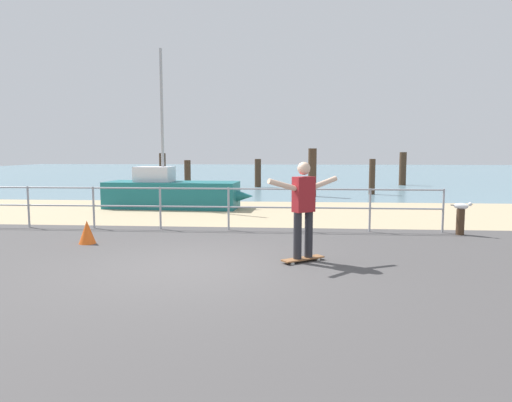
{
  "coord_description": "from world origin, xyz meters",
  "views": [
    {
      "loc": [
        1.67,
        -7.42,
        1.91
      ],
      "look_at": [
        0.93,
        2.0,
        0.9
      ],
      "focal_mm": 32.64,
      "sensor_mm": 36.0,
      "label": 1
    }
  ],
  "objects_px": {
    "skateboard": "(303,259)",
    "bollard_short": "(460,222)",
    "seagull": "(462,206)",
    "sailboat": "(177,193)",
    "skateboarder": "(304,204)",
    "traffic_cone": "(87,233)"
  },
  "relations": [
    {
      "from": "seagull",
      "to": "bollard_short",
      "type": "bearing_deg",
      "value": 146.61
    },
    {
      "from": "skateboarder",
      "to": "seagull",
      "type": "relative_size",
      "value": 3.81
    },
    {
      "from": "sailboat",
      "to": "seagull",
      "type": "relative_size",
      "value": 12.11
    },
    {
      "from": "sailboat",
      "to": "skateboarder",
      "type": "xyz_separation_m",
      "value": [
        4.05,
        -7.35,
        0.49
      ]
    },
    {
      "from": "skateboard",
      "to": "skateboarder",
      "type": "distance_m",
      "value": 0.95
    },
    {
      "from": "seagull",
      "to": "traffic_cone",
      "type": "distance_m",
      "value": 8.21
    },
    {
      "from": "sailboat",
      "to": "bollard_short",
      "type": "bearing_deg",
      "value": -30.12
    },
    {
      "from": "sailboat",
      "to": "seagull",
      "type": "bearing_deg",
      "value": -30.13
    },
    {
      "from": "skateboard",
      "to": "bollard_short",
      "type": "xyz_separation_m",
      "value": [
        3.62,
        2.89,
        0.23
      ]
    },
    {
      "from": "skateboarder",
      "to": "seagull",
      "type": "distance_m",
      "value": 4.65
    },
    {
      "from": "sailboat",
      "to": "skateboard",
      "type": "height_order",
      "value": "sailboat"
    },
    {
      "from": "traffic_cone",
      "to": "seagull",
      "type": "bearing_deg",
      "value": 11.62
    },
    {
      "from": "seagull",
      "to": "traffic_cone",
      "type": "height_order",
      "value": "seagull"
    },
    {
      "from": "skateboarder",
      "to": "sailboat",
      "type": "bearing_deg",
      "value": 118.9
    },
    {
      "from": "skateboard",
      "to": "bollard_short",
      "type": "bearing_deg",
      "value": 38.58
    },
    {
      "from": "skateboarder",
      "to": "bollard_short",
      "type": "bearing_deg",
      "value": 38.58
    },
    {
      "from": "skateboard",
      "to": "traffic_cone",
      "type": "xyz_separation_m",
      "value": [
        -4.39,
        1.23,
        0.18
      ]
    },
    {
      "from": "sailboat",
      "to": "bollard_short",
      "type": "distance_m",
      "value": 8.88
    },
    {
      "from": "sailboat",
      "to": "skateboard",
      "type": "distance_m",
      "value": 8.4
    },
    {
      "from": "skateboarder",
      "to": "traffic_cone",
      "type": "height_order",
      "value": "skateboarder"
    },
    {
      "from": "bollard_short",
      "to": "seagull",
      "type": "height_order",
      "value": "seagull"
    },
    {
      "from": "seagull",
      "to": "sailboat",
      "type": "bearing_deg",
      "value": 149.87
    }
  ]
}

